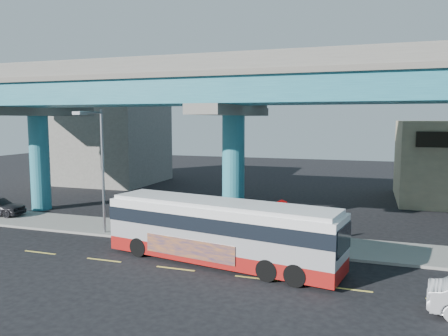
% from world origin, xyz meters
% --- Properties ---
extents(ground, '(120.00, 120.00, 0.00)m').
position_xyz_m(ground, '(0.00, 0.00, 0.00)').
color(ground, black).
rests_on(ground, ground).
extents(sidewalk, '(70.00, 4.00, 0.15)m').
position_xyz_m(sidewalk, '(0.00, 5.50, 0.07)').
color(sidewalk, gray).
rests_on(sidewalk, ground).
extents(lane_markings, '(58.00, 0.12, 0.01)m').
position_xyz_m(lane_markings, '(-0.00, -0.30, 0.01)').
color(lane_markings, '#D8C64C').
rests_on(lane_markings, ground).
extents(viaduct, '(52.00, 12.40, 11.70)m').
position_xyz_m(viaduct, '(-0.00, 9.11, 9.14)').
color(viaduct, '#1F6478').
rests_on(viaduct, ground).
extents(building_concrete, '(12.00, 10.00, 9.00)m').
position_xyz_m(building_concrete, '(-20.00, 24.00, 4.50)').
color(building_concrete, gray).
rests_on(building_concrete, ground).
extents(transit_bus, '(12.44, 4.76, 3.13)m').
position_xyz_m(transit_bus, '(1.78, 1.19, 1.71)').
color(transit_bus, maroon).
rests_on(transit_bus, ground).
extents(street_lamp, '(0.50, 2.48, 7.59)m').
position_xyz_m(street_lamp, '(-6.82, 3.44, 5.09)').
color(street_lamp, gray).
rests_on(street_lamp, sidewalk).
extents(stop_sign, '(0.69, 0.47, 2.69)m').
position_xyz_m(stop_sign, '(4.25, 4.18, 2.10)').
color(stop_sign, gray).
rests_on(stop_sign, sidewalk).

